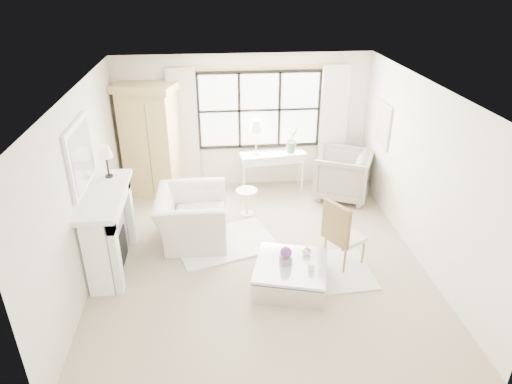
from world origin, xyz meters
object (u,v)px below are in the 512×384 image
(coffee_table, at_px, (291,275))
(armoire, at_px, (151,140))
(club_armchair, at_px, (192,217))
(console_table, at_px, (272,171))

(coffee_table, bearing_deg, armoire, 139.83)
(armoire, height_order, club_armchair, armoire)
(console_table, xyz_separation_m, club_armchair, (-1.59, -1.78, 0.02))
(console_table, height_order, coffee_table, console_table)
(club_armchair, bearing_deg, coffee_table, -133.30)
(armoire, distance_m, club_armchair, 2.11)
(armoire, bearing_deg, club_armchair, -48.54)
(console_table, bearing_deg, coffee_table, -99.83)
(armoire, bearing_deg, console_table, 16.98)
(console_table, height_order, club_armchair, club_armchair)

